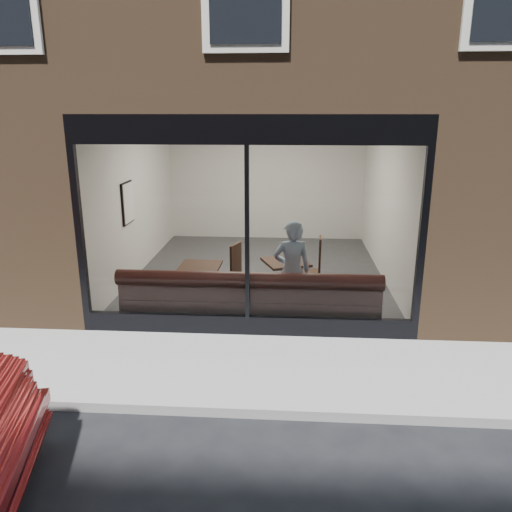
# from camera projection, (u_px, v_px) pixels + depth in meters

# --- Properties ---
(ground) EXTENTS (120.00, 120.00, 0.00)m
(ground) POSITION_uv_depth(u_px,v_px,m) (232.00, 413.00, 5.56)
(ground) COLOR black
(ground) RESTS_ON ground
(sidewalk_near) EXTENTS (40.00, 2.00, 0.01)m
(sidewalk_near) POSITION_uv_depth(u_px,v_px,m) (241.00, 368.00, 6.52)
(sidewalk_near) COLOR gray
(sidewalk_near) RESTS_ON ground
(kerb_near) EXTENTS (40.00, 0.10, 0.12)m
(kerb_near) POSITION_uv_depth(u_px,v_px,m) (232.00, 411.00, 5.50)
(kerb_near) COLOR gray
(kerb_near) RESTS_ON ground
(host_building_pier_left) EXTENTS (2.50, 12.00, 3.20)m
(host_building_pier_left) POSITION_uv_depth(u_px,v_px,m) (123.00, 176.00, 13.02)
(host_building_pier_left) COLOR brown
(host_building_pier_left) RESTS_ON ground
(host_building_pier_right) EXTENTS (2.50, 12.00, 3.20)m
(host_building_pier_right) POSITION_uv_depth(u_px,v_px,m) (415.00, 179.00, 12.54)
(host_building_pier_right) COLOR brown
(host_building_pier_right) RESTS_ON ground
(host_building_backfill) EXTENTS (5.00, 6.00, 3.20)m
(host_building_backfill) POSITION_uv_depth(u_px,v_px,m) (271.00, 165.00, 15.65)
(host_building_backfill) COLOR brown
(host_building_backfill) RESTS_ON ground
(cafe_floor) EXTENTS (6.00, 6.00, 0.00)m
(cafe_floor) POSITION_uv_depth(u_px,v_px,m) (259.00, 272.00, 10.35)
(cafe_floor) COLOR #2D2D30
(cafe_floor) RESTS_ON ground
(cafe_ceiling) EXTENTS (6.00, 6.00, 0.00)m
(cafe_ceiling) POSITION_uv_depth(u_px,v_px,m) (260.00, 114.00, 9.46)
(cafe_ceiling) COLOR white
(cafe_ceiling) RESTS_ON host_building_upper
(cafe_wall_back) EXTENTS (5.00, 0.00, 5.00)m
(cafe_wall_back) POSITION_uv_depth(u_px,v_px,m) (267.00, 178.00, 12.77)
(cafe_wall_back) COLOR silver
(cafe_wall_back) RESTS_ON ground
(cafe_wall_left) EXTENTS (0.00, 6.00, 6.00)m
(cafe_wall_left) POSITION_uv_depth(u_px,v_px,m) (137.00, 196.00, 10.07)
(cafe_wall_left) COLOR silver
(cafe_wall_left) RESTS_ON ground
(cafe_wall_right) EXTENTS (0.00, 6.00, 6.00)m
(cafe_wall_right) POSITION_uv_depth(u_px,v_px,m) (387.00, 198.00, 9.75)
(cafe_wall_right) COLOR silver
(cafe_wall_right) RESTS_ON ground
(storefront_kick) EXTENTS (5.00, 0.10, 0.30)m
(storefront_kick) POSITION_uv_depth(u_px,v_px,m) (248.00, 325.00, 7.48)
(storefront_kick) COLOR black
(storefront_kick) RESTS_ON ground
(storefront_header) EXTENTS (5.00, 0.10, 0.40)m
(storefront_header) POSITION_uv_depth(u_px,v_px,m) (247.00, 130.00, 6.69)
(storefront_header) COLOR black
(storefront_header) RESTS_ON host_building_upper
(storefront_mullion) EXTENTS (0.06, 0.10, 2.50)m
(storefront_mullion) POSITION_uv_depth(u_px,v_px,m) (247.00, 234.00, 7.09)
(storefront_mullion) COLOR black
(storefront_mullion) RESTS_ON storefront_kick
(storefront_glass) EXTENTS (4.80, 0.00, 4.80)m
(storefront_glass) POSITION_uv_depth(u_px,v_px,m) (247.00, 235.00, 7.06)
(storefront_glass) COLOR white
(storefront_glass) RESTS_ON storefront_kick
(banquette) EXTENTS (4.00, 0.55, 0.45)m
(banquette) POSITION_uv_depth(u_px,v_px,m) (250.00, 310.00, 7.85)
(banquette) COLOR #3B1A15
(banquette) RESTS_ON cafe_floor
(person) EXTENTS (0.64, 0.47, 1.63)m
(person) POSITION_uv_depth(u_px,v_px,m) (292.00, 271.00, 7.86)
(person) COLOR #A9C5E3
(person) RESTS_ON cafe_floor
(cafe_table_left) EXTENTS (0.68, 0.68, 0.04)m
(cafe_table_left) POSITION_uv_depth(u_px,v_px,m) (200.00, 266.00, 8.34)
(cafe_table_left) COLOR black
(cafe_table_left) RESTS_ON cafe_floor
(cafe_table_right) EXTENTS (0.90, 0.90, 0.04)m
(cafe_table_right) POSITION_uv_depth(u_px,v_px,m) (286.00, 262.00, 8.57)
(cafe_table_right) COLOR black
(cafe_table_right) RESTS_ON cafe_floor
(cafe_chair_left) EXTENTS (0.51, 0.51, 0.04)m
(cafe_chair_left) POSITION_uv_depth(u_px,v_px,m) (227.00, 280.00, 9.21)
(cafe_chair_left) COLOR black
(cafe_chair_left) RESTS_ON cafe_floor
(cafe_chair_right) EXTENTS (0.44, 0.44, 0.04)m
(cafe_chair_right) POSITION_uv_depth(u_px,v_px,m) (309.00, 272.00, 9.65)
(cafe_chair_right) COLOR black
(cafe_chair_right) RESTS_ON cafe_floor
(wall_poster) EXTENTS (0.02, 0.55, 0.74)m
(wall_poster) POSITION_uv_depth(u_px,v_px,m) (128.00, 203.00, 9.43)
(wall_poster) COLOR white
(wall_poster) RESTS_ON cafe_wall_left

